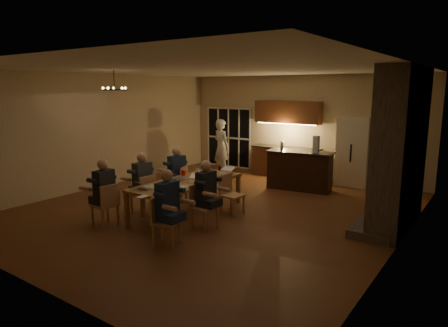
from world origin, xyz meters
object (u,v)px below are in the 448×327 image
(mug_back, at_px, (198,171))
(can_cola, at_px, (219,168))
(standing_person, at_px, (221,147))
(laptop_a, at_px, (147,183))
(person_left_far, at_px, (177,174))
(laptop_d, at_px, (195,178))
(laptop_b, at_px, (169,185))
(bar_blender, at_px, (316,144))
(chair_left_mid, at_px, (143,194))
(can_silver, at_px, (167,185))
(chair_left_far, at_px, (177,184))
(laptop_e, at_px, (207,167))
(person_right_mid, at_px, (206,194))
(chair_left_near, at_px, (105,205))
(chandelier, at_px, (115,90))
(person_left_near, at_px, (104,192))
(can_right, at_px, (210,178))
(laptop_c, at_px, (180,175))
(dining_table, at_px, (187,197))
(refrigerator, at_px, (355,152))
(chair_right_near, at_px, (167,221))
(person_right_near, at_px, (168,207))
(laptop_f, at_px, (226,170))
(redcup_mid, at_px, (183,173))
(chair_right_far, at_px, (232,195))
(mug_mid, at_px, (207,175))
(redcup_near, at_px, (160,192))
(plate_near, at_px, (184,187))
(chair_right_mid, at_px, (205,207))
(mug_front, at_px, (171,182))
(bar_island, at_px, (300,170))
(bar_bottle, at_px, (282,145))

(mug_back, height_order, can_cola, can_cola)
(standing_person, xyz_separation_m, laptop_a, (1.51, -4.77, -0.05))
(person_left_far, xyz_separation_m, laptop_d, (1.10, -0.64, 0.17))
(laptop_b, relative_size, bar_blender, 0.71)
(chair_left_mid, height_order, can_silver, chair_left_mid)
(chair_left_far, distance_m, bar_blender, 3.87)
(mug_back, bearing_deg, laptop_e, 67.57)
(laptop_a, bearing_deg, laptop_b, -152.88)
(person_right_mid, height_order, bar_blender, bar_blender)
(chair_left_near, distance_m, chandelier, 2.94)
(person_left_near, relative_size, laptop_b, 4.31)
(can_right, bearing_deg, laptop_c, -158.14)
(dining_table, distance_m, can_silver, 0.86)
(chair_left_near, relative_size, chandelier, 1.56)
(refrigerator, bearing_deg, chair_right_near, -101.67)
(person_right_near, bearing_deg, laptop_f, 12.73)
(redcup_mid, bearing_deg, standing_person, 110.94)
(laptop_f, relative_size, can_right, 2.67)
(person_left_far, bearing_deg, person_left_near, 10.20)
(chair_right_far, xyz_separation_m, laptop_f, (-0.57, 0.54, 0.42))
(person_right_mid, relative_size, laptop_e, 4.31)
(laptop_b, relative_size, can_cola, 2.67)
(can_cola, bearing_deg, chair_left_near, -104.02)
(chair_right_far, distance_m, bar_blender, 3.16)
(bar_blender, bearing_deg, person_left_far, -131.05)
(laptop_d, bearing_deg, mug_mid, 86.06)
(dining_table, relative_size, can_cola, 23.23)
(chair_left_far, bearing_deg, laptop_d, 40.74)
(standing_person, height_order, mug_mid, standing_person)
(redcup_near, bearing_deg, standing_person, 112.88)
(chair_right_far, bearing_deg, plate_near, 156.33)
(standing_person, xyz_separation_m, laptop_e, (1.49, -2.71, -0.05))
(laptop_d, bearing_deg, chair_left_far, 136.42)
(chair_right_near, xyz_separation_m, chair_right_mid, (0.03, 1.06, 0.00))
(chandelier, bearing_deg, chair_right_near, -25.67)
(laptop_f, height_order, redcup_near, laptop_f)
(laptop_d, bearing_deg, laptop_c, 160.78)
(dining_table, bearing_deg, laptop_d, -3.46)
(laptop_a, xyz_separation_m, can_right, (0.65, 1.28, -0.05))
(redcup_near, distance_m, plate_near, 0.75)
(chair_left_mid, distance_m, laptop_e, 1.79)
(chair_right_near, relative_size, can_silver, 7.42)
(laptop_c, bearing_deg, laptop_a, 101.40)
(person_left_near, bearing_deg, mug_front, 137.81)
(refrigerator, xyz_separation_m, laptop_a, (-2.46, -5.78, -0.14))
(bar_island, xyz_separation_m, laptop_f, (-0.84, -2.39, 0.32))
(refrigerator, height_order, laptop_c, refrigerator)
(chair_left_near, height_order, mug_mid, chair_left_near)
(bar_island, height_order, bar_bottle, bar_bottle)
(person_left_near, height_order, bar_blender, bar_blender)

